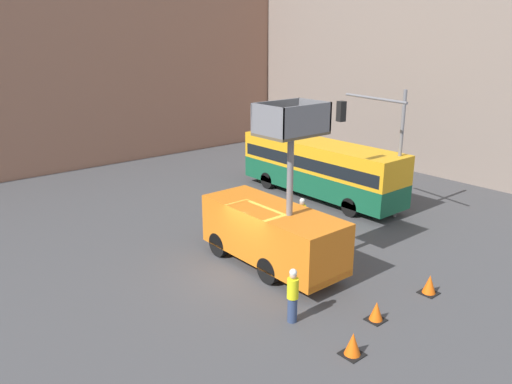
% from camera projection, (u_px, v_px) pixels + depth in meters
% --- Properties ---
extents(ground_plane, '(120.00, 120.00, 0.00)m').
position_uv_depth(ground_plane, '(242.00, 273.00, 19.66)').
color(ground_plane, '#424244').
extents(building_backdrop_far, '(44.00, 10.00, 16.29)m').
position_uv_depth(building_backdrop_far, '(24.00, 47.00, 35.30)').
color(building_backdrop_far, '#936651').
rests_on(building_backdrop_far, ground_plane).
extents(building_backdrop_side, '(10.00, 28.00, 14.21)m').
position_uv_depth(building_backdrop_side, '(447.00, 62.00, 36.12)').
color(building_backdrop_side, gray).
rests_on(building_backdrop_side, ground_plane).
extents(utility_truck, '(2.37, 6.36, 6.71)m').
position_uv_depth(utility_truck, '(272.00, 230.00, 19.73)').
color(utility_truck, orange).
rests_on(utility_truck, ground_plane).
extents(city_bus, '(2.53, 10.42, 3.21)m').
position_uv_depth(city_bus, '(320.00, 166.00, 28.30)').
color(city_bus, '#145638').
rests_on(city_bus, ground_plane).
extents(traffic_light_pole, '(4.15, 3.90, 6.48)m').
position_uv_depth(traffic_light_pole, '(381.00, 135.00, 23.80)').
color(traffic_light_pole, slate).
rests_on(traffic_light_pole, ground_plane).
extents(road_worker_near_truck, '(0.38, 0.38, 1.89)m').
position_uv_depth(road_worker_near_truck, '(293.00, 295.00, 16.07)').
color(road_worker_near_truck, navy).
rests_on(road_worker_near_truck, ground_plane).
extents(road_worker_directing, '(0.38, 0.38, 1.87)m').
position_uv_depth(road_worker_directing, '(302.00, 217.00, 22.96)').
color(road_worker_directing, navy).
rests_on(road_worker_directing, ground_plane).
extents(traffic_cone_near_truck, '(0.63, 0.63, 0.72)m').
position_uv_depth(traffic_cone_near_truck, '(353.00, 345.00, 14.54)').
color(traffic_cone_near_truck, black).
rests_on(traffic_cone_near_truck, ground_plane).
extents(traffic_cone_mid_road, '(0.63, 0.63, 0.72)m').
position_uv_depth(traffic_cone_mid_road, '(429.00, 285.00, 18.03)').
color(traffic_cone_mid_road, black).
rests_on(traffic_cone_mid_road, ground_plane).
extents(traffic_cone_far_side, '(0.59, 0.59, 0.67)m').
position_uv_depth(traffic_cone_far_side, '(376.00, 312.00, 16.33)').
color(traffic_cone_far_side, black).
rests_on(traffic_cone_far_side, ground_plane).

